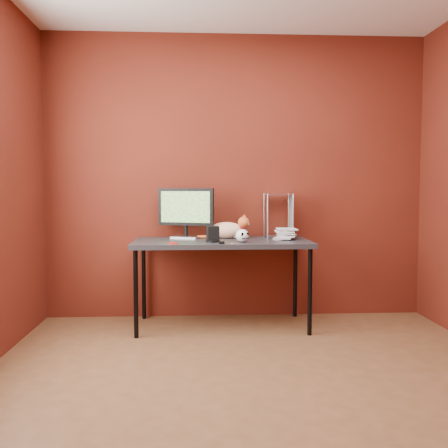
{
  "coord_description": "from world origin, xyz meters",
  "views": [
    {
      "loc": [
        -0.37,
        -2.87,
        1.19
      ],
      "look_at": [
        -0.14,
        1.15,
        0.9
      ],
      "focal_mm": 40.0,
      "sensor_mm": 36.0,
      "label": 1
    }
  ],
  "objects": [
    {
      "name": "skull_mug",
      "position": [
        0.01,
        1.2,
        0.81
      ],
      "size": [
        0.11,
        0.12,
        0.11
      ],
      "rotation": [
        0.0,
        0.0,
        0.4
      ],
      "color": "white",
      "rests_on": "desk"
    },
    {
      "name": "desk",
      "position": [
        -0.15,
        1.37,
        0.7
      ],
      "size": [
        1.5,
        0.7,
        0.75
      ],
      "color": "black",
      "rests_on": "ground"
    },
    {
      "name": "wire_rack",
      "position": [
        0.38,
        1.61,
        0.95
      ],
      "size": [
        0.24,
        0.2,
        0.4
      ],
      "rotation": [
        0.0,
        0.0,
        0.04
      ],
      "color": "#ACACB1",
      "rests_on": "desk"
    },
    {
      "name": "book_stack",
      "position": [
        0.33,
        1.45,
        1.29
      ],
      "size": [
        0.23,
        0.26,
        1.07
      ],
      "rotation": [
        0.0,
        0.0,
        -0.18
      ],
      "color": "beige",
      "rests_on": "desk"
    },
    {
      "name": "pocket_knife",
      "position": [
        -0.55,
        1.09,
        0.76
      ],
      "size": [
        0.08,
        0.04,
        0.02
      ],
      "primitive_type": "cube",
      "rotation": [
        0.0,
        0.0,
        -0.33
      ],
      "color": "#A4150C",
      "rests_on": "desk"
    },
    {
      "name": "cat",
      "position": [
        -0.1,
        1.54,
        0.82
      ],
      "size": [
        0.46,
        0.25,
        0.22
      ],
      "rotation": [
        0.0,
        0.0,
        -0.32
      ],
      "color": "orange",
      "rests_on": "desk"
    },
    {
      "name": "washer",
      "position": [
        -0.08,
        1.08,
        0.75
      ],
      "size": [
        0.04,
        0.04,
        0.0
      ],
      "primitive_type": "cylinder",
      "color": "#ACACB1",
      "rests_on": "desk"
    },
    {
      "name": "monitor",
      "position": [
        -0.46,
        1.56,
        1.0
      ],
      "size": [
        0.49,
        0.24,
        0.45
      ],
      "rotation": [
        0.0,
        0.0,
        -0.35
      ],
      "color": "#ACACB1",
      "rests_on": "desk"
    },
    {
      "name": "room",
      "position": [
        0.0,
        0.0,
        1.45
      ],
      "size": [
        3.52,
        3.52,
        2.61
      ],
      "color": "brown",
      "rests_on": "ground"
    },
    {
      "name": "black_gadget",
      "position": [
        -0.16,
        1.08,
        0.76
      ],
      "size": [
        0.04,
        0.03,
        0.02
      ],
      "primitive_type": "cube",
      "rotation": [
        0.0,
        0.0,
        0.05
      ],
      "color": "black",
      "rests_on": "desk"
    },
    {
      "name": "speaker",
      "position": [
        -0.23,
        1.23,
        0.81
      ],
      "size": [
        0.12,
        0.12,
        0.13
      ],
      "rotation": [
        0.0,
        0.0,
        0.18
      ],
      "color": "black",
      "rests_on": "desk"
    }
  ]
}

